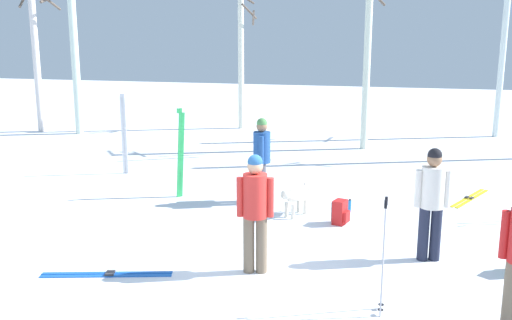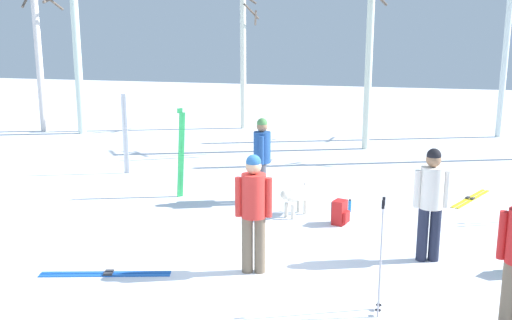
# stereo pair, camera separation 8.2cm
# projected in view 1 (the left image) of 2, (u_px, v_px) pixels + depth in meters

# --- Properties ---
(ground_plane) EXTENTS (60.00, 60.00, 0.00)m
(ground_plane) POSITION_uv_depth(u_px,v_px,m) (260.00, 270.00, 8.28)
(ground_plane) COLOR white
(person_1) EXTENTS (0.51, 0.34, 1.72)m
(person_1) POSITION_uv_depth(u_px,v_px,m) (255.00, 206.00, 8.03)
(person_1) COLOR #72604C
(person_1) RESTS_ON ground_plane
(person_2) EXTENTS (0.34, 0.51, 1.72)m
(person_2) POSITION_uv_depth(u_px,v_px,m) (262.00, 155.00, 11.43)
(person_2) COLOR #4C4C56
(person_2) RESTS_ON ground_plane
(person_3) EXTENTS (0.51, 0.34, 1.72)m
(person_3) POSITION_uv_depth(u_px,v_px,m) (432.00, 197.00, 8.47)
(person_3) COLOR #1E2338
(person_3) RESTS_ON ground_plane
(dog) EXTENTS (0.45, 0.83, 0.57)m
(dog) POSITION_uv_depth(u_px,v_px,m) (295.00, 196.00, 10.66)
(dog) COLOR beige
(dog) RESTS_ON ground_plane
(ski_pair_planted_0) EXTENTS (0.14, 0.04, 1.94)m
(ski_pair_planted_0) POSITION_uv_depth(u_px,v_px,m) (124.00, 134.00, 13.82)
(ski_pair_planted_0) COLOR white
(ski_pair_planted_0) RESTS_ON ground_plane
(ski_pair_planted_1) EXTENTS (0.17, 0.19, 1.85)m
(ski_pair_planted_1) POSITION_uv_depth(u_px,v_px,m) (181.00, 153.00, 11.85)
(ski_pair_planted_1) COLOR green
(ski_pair_planted_1) RESTS_ON ground_plane
(ski_pair_lying_0) EXTENTS (1.81, 0.68, 0.05)m
(ski_pair_lying_0) POSITION_uv_depth(u_px,v_px,m) (107.00, 274.00, 8.12)
(ski_pair_lying_0) COLOR blue
(ski_pair_lying_0) RESTS_ON ground_plane
(ski_pair_lying_1) EXTENTS (0.89, 1.62, 0.05)m
(ski_pair_lying_1) POSITION_uv_depth(u_px,v_px,m) (470.00, 198.00, 11.89)
(ski_pair_lying_1) COLOR yellow
(ski_pair_lying_1) RESTS_ON ground_plane
(ski_poles_1) EXTENTS (0.07, 0.24, 1.45)m
(ski_poles_1) POSITION_uv_depth(u_px,v_px,m) (383.00, 253.00, 6.87)
(ski_poles_1) COLOR #B2B2BC
(ski_poles_1) RESTS_ON ground_plane
(backpack_1) EXTENTS (0.33, 0.31, 0.44)m
(backpack_1) POSITION_uv_depth(u_px,v_px,m) (340.00, 212.00, 10.26)
(backpack_1) COLOR red
(backpack_1) RESTS_ON ground_plane
(water_bottle_0) EXTENTS (0.06, 0.06, 0.25)m
(water_bottle_0) POSITION_uv_depth(u_px,v_px,m) (350.00, 206.00, 10.99)
(water_bottle_0) COLOR #1E72BF
(water_bottle_0) RESTS_ON ground_plane
(birch_tree_0) EXTENTS (1.20, 1.41, 5.71)m
(birch_tree_0) POSITION_uv_depth(u_px,v_px,m) (35.00, 44.00, 19.40)
(birch_tree_0) COLOR silver
(birch_tree_0) RESTS_ON ground_plane
(birch_tree_1) EXTENTS (1.47, 1.34, 6.89)m
(birch_tree_1) POSITION_uv_depth(u_px,v_px,m) (73.00, 25.00, 18.83)
(birch_tree_1) COLOR silver
(birch_tree_1) RESTS_ON ground_plane
(birch_tree_2) EXTENTS (0.76, 1.12, 5.98)m
(birch_tree_2) POSITION_uv_depth(u_px,v_px,m) (241.00, 42.00, 20.08)
(birch_tree_2) COLOR silver
(birch_tree_2) RESTS_ON ground_plane
(birch_tree_3) EXTENTS (1.64, 1.64, 6.01)m
(birch_tree_3) POSITION_uv_depth(u_px,v_px,m) (367.00, 40.00, 16.36)
(birch_tree_3) COLOR silver
(birch_tree_3) RESTS_ON ground_plane
(birch_tree_4) EXTENTS (0.90, 0.80, 7.85)m
(birch_tree_4) POSITION_uv_depth(u_px,v_px,m) (507.00, 11.00, 18.18)
(birch_tree_4) COLOR silver
(birch_tree_4) RESTS_ON ground_plane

